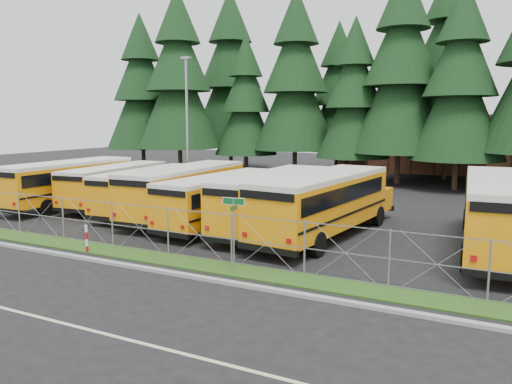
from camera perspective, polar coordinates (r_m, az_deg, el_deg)
ground at (r=21.35m, az=-6.17°, el=-6.84°), size 120.00×120.00×0.00m
curb at (r=18.91m, az=-11.33°, el=-8.78°), size 50.00×0.25×0.12m
grass_verge at (r=19.99m, az=-8.84°, el=-7.86°), size 50.00×1.40×0.06m
road_lane_line at (r=15.60m, az=-22.77°, el=-13.25°), size 50.00×0.12×0.01m
chainlink_fence at (r=20.30m, az=-7.75°, el=-4.75°), size 44.00×0.10×2.00m
brick_building at (r=57.56m, az=21.58°, el=5.22°), size 22.00×10.00×6.00m
bus_0 at (r=34.09m, az=-20.23°, el=0.90°), size 2.75×11.09×2.90m
bus_1 at (r=33.18m, az=-15.38°, el=0.68°), size 3.26×10.17×2.62m
bus_2 at (r=30.32m, az=-11.62°, el=0.11°), size 3.01×10.15×2.63m
bus_3 at (r=28.46m, az=-7.70°, el=-0.02°), size 2.98×11.25×2.93m
bus_4 at (r=26.09m, az=-3.38°, el=-0.99°), size 3.11×10.40×2.69m
bus_5 at (r=25.15m, az=2.51°, el=-1.07°), size 2.67×11.14×2.92m
bus_6 at (r=23.81m, az=8.06°, el=-1.51°), size 4.04×11.90×3.06m
bus_east at (r=23.20m, az=26.18°, el=-2.38°), size 3.66×12.35×3.20m
street_sign at (r=17.82m, az=-2.57°, el=-3.12°), size 0.84×0.55×2.81m
striped_bollard at (r=22.10m, az=-18.79°, el=-5.11°), size 0.11×0.11×1.20m
light_standard at (r=38.35m, az=-7.88°, el=8.18°), size 0.70×0.35×10.14m
conifer_0 at (r=55.35m, az=-12.96°, el=10.97°), size 7.49×7.49×16.57m
conifer_1 at (r=50.80m, az=-8.84°, el=12.29°), size 8.26×8.26×18.27m
conifer_2 at (r=50.24m, az=-1.16°, el=9.87°), size 6.23×6.23×13.78m
conifer_3 at (r=48.70m, az=4.54°, el=12.25°), size 8.04×8.04×17.79m
conifer_4 at (r=45.46m, az=11.15°, el=10.28°), size 6.52×6.52×14.43m
conifer_5 at (r=44.62m, az=16.26°, el=12.67°), size 8.30×8.30×18.35m
conifer_6 at (r=42.27m, az=22.29°, el=11.10°), size 7.27×7.27×16.08m
conifer_10 at (r=57.20m, az=-2.95°, el=12.70°), size 8.96×8.96×19.80m
conifer_11 at (r=52.47m, az=9.36°, el=10.56°), size 6.95×6.95×15.36m
conifer_12 at (r=49.38m, az=21.25°, el=13.01°), size 9.09×9.09×20.09m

